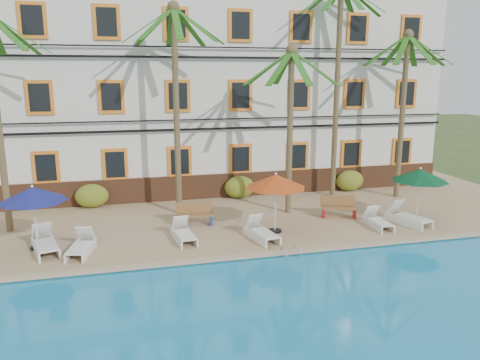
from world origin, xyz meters
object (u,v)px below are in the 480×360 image
object	(u,v)px
lounger_f	(407,217)
pool_ladder	(291,254)
palm_b	(176,83)
lounger_a	(45,243)
umbrella_green	(420,175)
bench_left	(195,214)
palm_e	(404,92)
bench_right	(339,206)
umbrella_blue	(33,195)
lounger_c	(184,233)
lounger_d	(261,232)
lounger_e	(377,221)
palm_c	(290,106)
palm_d	(338,65)
umbrella_red	(276,181)
lounger_b	(81,246)

from	to	relation	value
lounger_f	pool_ladder	size ratio (longest dim) A/B	2.77
palm_b	lounger_a	size ratio (longest dim) A/B	4.28
umbrella_green	bench_left	world-z (taller)	umbrella_green
palm_e	bench_right	xyz separation A→B (m)	(-4.33, -2.48, -4.68)
palm_e	umbrella_blue	distance (m)	16.89
umbrella_blue	pool_ladder	size ratio (longest dim) A/B	3.09
umbrella_blue	lounger_a	bearing A→B (deg)	-52.52
lounger_c	lounger_f	size ratio (longest dim) A/B	0.88
lounger_d	bench_right	distance (m)	4.44
lounger_e	palm_e	bearing A→B (deg)	49.89
lounger_e	lounger_a	bearing A→B (deg)	178.30
lounger_f	bench_left	world-z (taller)	bench_left
palm_e	lounger_a	bearing A→B (deg)	-166.90
palm_c	pool_ladder	distance (m)	6.80
palm_d	lounger_f	size ratio (longest dim) A/B	5.01
palm_b	lounger_a	xyz separation A→B (m)	(-5.04, -3.49, -5.32)
lounger_d	bench_left	bearing A→B (deg)	132.40
palm_c	bench_right	size ratio (longest dim) A/B	4.58
palm_e	bench_left	xyz separation A→B (m)	(-10.48, -2.02, -4.68)
bench_right	umbrella_blue	bearing A→B (deg)	-176.00
palm_c	lounger_a	world-z (taller)	palm_c
palm_d	umbrella_red	distance (m)	7.82
lounger_f	bench_right	bearing A→B (deg)	145.85
umbrella_red	lounger_a	distance (m)	8.52
umbrella_blue	bench_left	bearing A→B (deg)	12.61
palm_e	lounger_f	bearing A→B (deg)	-116.98
umbrella_blue	umbrella_red	bearing A→B (deg)	-2.15
lounger_f	bench_left	size ratio (longest dim) A/B	1.34
lounger_d	bench_left	world-z (taller)	bench_left
umbrella_red	lounger_b	bearing A→B (deg)	-175.70
umbrella_red	lounger_f	bearing A→B (deg)	-4.02
lounger_d	bench_left	distance (m)	3.13
bench_left	bench_right	distance (m)	6.16
palm_b	umbrella_red	xyz separation A→B (m)	(3.30, -3.42, -3.61)
umbrella_red	bench_left	bearing A→B (deg)	150.63
umbrella_blue	umbrella_green	size ratio (longest dim) A/B	1.00
palm_e	palm_c	bearing A→B (deg)	-168.31
palm_b	bench_left	bearing A→B (deg)	-76.69
umbrella_green	pool_ladder	distance (m)	6.96
umbrella_red	pool_ladder	bearing A→B (deg)	-95.10
palm_e	bench_right	size ratio (longest dim) A/B	5.11
umbrella_green	lounger_c	distance (m)	9.84
umbrella_blue	bench_right	distance (m)	12.04
palm_b	umbrella_blue	bearing A→B (deg)	-149.90
lounger_c	bench_right	size ratio (longest dim) A/B	1.15
umbrella_green	lounger_e	size ratio (longest dim) A/B	1.40
umbrella_blue	pool_ladder	bearing A→B (deg)	-17.45
umbrella_green	lounger_f	xyz separation A→B (m)	(-0.57, -0.19, -1.66)
palm_c	lounger_f	bearing A→B (deg)	-33.45
palm_e	pool_ladder	distance (m)	11.09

